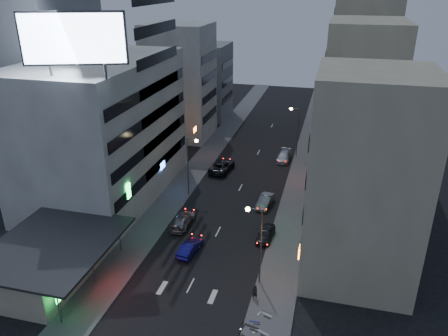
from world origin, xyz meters
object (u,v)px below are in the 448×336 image
(road_car_blue, at_px, (190,248))
(scooter_black_b, at_px, (260,323))
(person, at_px, (255,292))
(scooter_black_a, at_px, (255,335))
(parked_car_right_far, at_px, (284,156))
(parked_car_right_near, at_px, (266,234))
(parked_car_right_mid, at_px, (265,201))
(scooter_silver_b, at_px, (273,311))
(scooter_blue, at_px, (261,317))
(road_car_silver, at_px, (183,220))
(parked_car_left, at_px, (222,166))
(scooter_silver_a, at_px, (270,329))

(road_car_blue, distance_m, scooter_black_b, 12.90)
(person, bearing_deg, scooter_black_a, 68.18)
(person, bearing_deg, parked_car_right_far, -119.83)
(parked_car_right_near, height_order, scooter_black_b, scooter_black_b)
(parked_car_right_mid, relative_size, person, 2.74)
(parked_car_right_near, distance_m, scooter_silver_b, 12.40)
(parked_car_right_far, bearing_deg, person, -86.01)
(scooter_blue, relative_size, scooter_silver_b, 0.89)
(road_car_blue, xyz_separation_m, road_car_silver, (-2.64, 5.12, 0.06))
(scooter_blue, bearing_deg, person, 19.22)
(road_car_silver, distance_m, scooter_blue, 17.86)
(parked_car_right_near, distance_m, scooter_black_b, 13.91)
(scooter_blue, bearing_deg, parked_car_left, 18.72)
(road_car_blue, relative_size, scooter_black_a, 2.20)
(road_car_blue, relative_size, scooter_silver_b, 2.23)
(parked_car_left, height_order, person, person)
(road_car_blue, bearing_deg, scooter_silver_b, 151.34)
(road_car_silver, height_order, person, person)
(person, distance_m, scooter_black_a, 5.05)
(parked_car_left, distance_m, road_car_blue, 21.96)
(scooter_silver_a, bearing_deg, scooter_blue, 59.47)
(parked_car_right_near, height_order, scooter_blue, parked_car_right_near)
(road_car_blue, height_order, scooter_blue, road_car_blue)
(scooter_silver_a, bearing_deg, parked_car_right_mid, 31.89)
(parked_car_right_far, xyz_separation_m, scooter_black_a, (2.67, -38.88, -0.01))
(road_car_blue, relative_size, scooter_black_b, 2.01)
(road_car_silver, bearing_deg, parked_car_left, -90.90)
(parked_car_right_mid, relative_size, scooter_black_a, 2.28)
(scooter_blue, distance_m, scooter_silver_b, 1.29)
(road_car_blue, xyz_separation_m, scooter_blue, (9.11, -8.33, -0.05))
(parked_car_right_far, xyz_separation_m, scooter_black_b, (2.84, -37.43, 0.04))
(scooter_blue, relative_size, scooter_black_b, 0.80)
(person, bearing_deg, parked_car_left, -102.13)
(scooter_silver_a, height_order, scooter_blue, scooter_silver_a)
(parked_car_right_mid, height_order, scooter_silver_a, parked_car_right_mid)
(parked_car_right_far, bearing_deg, scooter_black_b, -84.58)
(person, relative_size, scooter_black_a, 0.83)
(road_car_blue, bearing_deg, parked_car_right_far, -94.75)
(road_car_silver, xyz_separation_m, person, (10.69, -10.70, 0.16))
(road_car_blue, relative_size, person, 2.65)
(road_car_blue, xyz_separation_m, person, (8.05, -5.58, 0.22))
(scooter_black_b, bearing_deg, scooter_silver_a, -106.23)
(parked_car_right_mid, bearing_deg, parked_car_right_far, 95.22)
(scooter_blue, bearing_deg, scooter_black_a, 175.19)
(parked_car_left, distance_m, scooter_blue, 32.25)
(scooter_silver_b, bearing_deg, scooter_silver_a, -156.85)
(parked_car_right_far, height_order, person, person)
(parked_car_right_mid, distance_m, scooter_silver_a, 22.39)
(road_car_blue, bearing_deg, scooter_blue, 145.40)
(road_car_silver, distance_m, scooter_black_a, 19.50)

